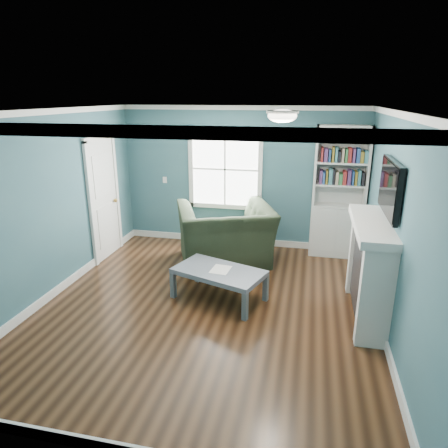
# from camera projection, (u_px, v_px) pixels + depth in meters

# --- Properties ---
(floor) EXTENTS (5.00, 5.00, 0.00)m
(floor) POSITION_uv_depth(u_px,v_px,m) (208.00, 305.00, 5.51)
(floor) COLOR black
(floor) RESTS_ON ground
(room_walls) EXTENTS (5.00, 5.00, 5.00)m
(room_walls) POSITION_uv_depth(u_px,v_px,m) (206.00, 194.00, 5.03)
(room_walls) COLOR #305A68
(room_walls) RESTS_ON ground
(trim) EXTENTS (4.50, 5.00, 2.60)m
(trim) POSITION_uv_depth(u_px,v_px,m) (207.00, 220.00, 5.13)
(trim) COLOR white
(trim) RESTS_ON ground
(window) EXTENTS (1.40, 0.06, 1.50)m
(window) POSITION_uv_depth(u_px,v_px,m) (225.00, 169.00, 7.44)
(window) COLOR white
(window) RESTS_ON room_walls
(bookshelf) EXTENTS (0.90, 0.35, 2.31)m
(bookshelf) POSITION_uv_depth(u_px,v_px,m) (338.00, 205.00, 7.01)
(bookshelf) COLOR silver
(bookshelf) RESTS_ON ground
(fireplace) EXTENTS (0.44, 1.58, 1.30)m
(fireplace) POSITION_uv_depth(u_px,v_px,m) (369.00, 271.00, 5.08)
(fireplace) COLOR black
(fireplace) RESTS_ON ground
(tv) EXTENTS (0.06, 1.10, 0.65)m
(tv) POSITION_uv_depth(u_px,v_px,m) (390.00, 188.00, 4.72)
(tv) COLOR black
(tv) RESTS_ON fireplace
(door) EXTENTS (0.12, 0.98, 2.17)m
(door) POSITION_uv_depth(u_px,v_px,m) (104.00, 198.00, 6.94)
(door) COLOR silver
(door) RESTS_ON ground
(ceiling_fixture) EXTENTS (0.38, 0.38, 0.15)m
(ceiling_fixture) POSITION_uv_depth(u_px,v_px,m) (282.00, 115.00, 4.64)
(ceiling_fixture) COLOR white
(ceiling_fixture) RESTS_ON room_walls
(light_switch) EXTENTS (0.08, 0.01, 0.12)m
(light_switch) POSITION_uv_depth(u_px,v_px,m) (165.00, 180.00, 7.76)
(light_switch) COLOR white
(light_switch) RESTS_ON room_walls
(recliner) EXTENTS (1.80, 1.50, 1.34)m
(recliner) POSITION_uv_depth(u_px,v_px,m) (225.00, 225.00, 6.75)
(recliner) COLOR black
(recliner) RESTS_ON ground
(coffee_table) EXTENTS (1.39, 1.04, 0.45)m
(coffee_table) POSITION_uv_depth(u_px,v_px,m) (219.00, 274.00, 5.58)
(coffee_table) COLOR #525C63
(coffee_table) RESTS_ON ground
(paper_sheet) EXTENTS (0.28, 0.34, 0.00)m
(paper_sheet) POSITION_uv_depth(u_px,v_px,m) (221.00, 269.00, 5.57)
(paper_sheet) COLOR white
(paper_sheet) RESTS_ON coffee_table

